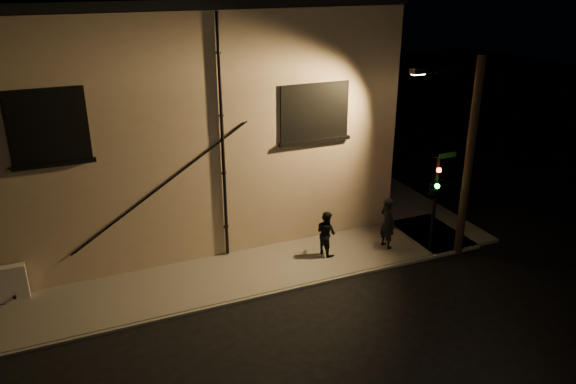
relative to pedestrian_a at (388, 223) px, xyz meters
name	(u,v)px	position (x,y,z in m)	size (l,w,h in m)	color
ground	(308,286)	(-3.74, -1.19, -1.09)	(90.00, 90.00, 0.00)	black
sidewalk	(289,225)	(-2.52, 3.20, -1.03)	(21.00, 16.00, 0.12)	#64605A
building	(152,104)	(-6.74, 7.80, 3.32)	(16.20, 12.23, 8.80)	#C4AA8C
pedestrian_a	(388,223)	(0.00, 0.00, 0.00)	(0.71, 0.46, 1.94)	black
pedestrian_b	(326,233)	(-2.29, 0.39, -0.15)	(0.79, 0.62, 1.63)	black
traffic_signal	(433,188)	(1.18, -0.89, 1.48)	(1.27, 2.14, 3.63)	black
streetlamp_pole	(466,154)	(2.18, -1.18, 2.69)	(2.02, 1.39, 7.11)	black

